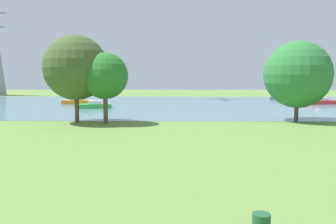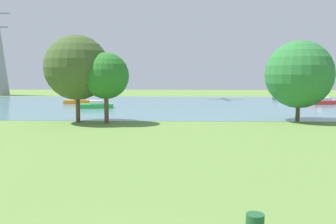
{
  "view_description": "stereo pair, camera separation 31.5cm",
  "coord_description": "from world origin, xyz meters",
  "px_view_note": "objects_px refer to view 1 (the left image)",
  "views": [
    {
      "loc": [
        1.56,
        -8.09,
        5.09
      ],
      "look_at": [
        1.03,
        21.36,
        1.92
      ],
      "focal_mm": 38.97,
      "sensor_mm": 36.0,
      "label": 1
    },
    {
      "loc": [
        1.87,
        -8.08,
        5.09
      ],
      "look_at": [
        1.03,
        21.36,
        1.92
      ],
      "focal_mm": 38.97,
      "sensor_mm": 36.0,
      "label": 2
    }
  ],
  "objects_px": {
    "tree_west_far": "(76,68)",
    "tree_mid_shore": "(105,76)",
    "sailboat_green": "(95,105)",
    "sailboat_gray": "(282,98)",
    "sailboat_red": "(322,101)",
    "tree_west_near": "(298,74)",
    "sailboat_orange": "(77,101)"
  },
  "relations": [
    {
      "from": "tree_west_near",
      "to": "sailboat_red",
      "type": "bearing_deg",
      "value": 62.05
    },
    {
      "from": "sailboat_green",
      "to": "tree_west_far",
      "type": "distance_m",
      "value": 16.1
    },
    {
      "from": "sailboat_green",
      "to": "sailboat_orange",
      "type": "height_order",
      "value": "sailboat_orange"
    },
    {
      "from": "tree_west_far",
      "to": "tree_mid_shore",
      "type": "relative_size",
      "value": 1.25
    },
    {
      "from": "sailboat_gray",
      "to": "tree_west_near",
      "type": "xyz_separation_m",
      "value": [
        -7.34,
        -30.01,
        4.46
      ]
    },
    {
      "from": "sailboat_red",
      "to": "sailboat_orange",
      "type": "relative_size",
      "value": 0.95
    },
    {
      "from": "tree_west_near",
      "to": "sailboat_green",
      "type": "bearing_deg",
      "value": 151.25
    },
    {
      "from": "sailboat_red",
      "to": "tree_mid_shore",
      "type": "bearing_deg",
      "value": -143.1
    },
    {
      "from": "sailboat_red",
      "to": "sailboat_orange",
      "type": "height_order",
      "value": "sailboat_orange"
    },
    {
      "from": "sailboat_green",
      "to": "tree_mid_shore",
      "type": "relative_size",
      "value": 0.97
    },
    {
      "from": "sailboat_gray",
      "to": "tree_mid_shore",
      "type": "bearing_deg",
      "value": -130.06
    },
    {
      "from": "sailboat_red",
      "to": "tree_west_near",
      "type": "relative_size",
      "value": 0.78
    },
    {
      "from": "sailboat_red",
      "to": "sailboat_gray",
      "type": "bearing_deg",
      "value": 112.26
    },
    {
      "from": "sailboat_green",
      "to": "sailboat_gray",
      "type": "height_order",
      "value": "sailboat_green"
    },
    {
      "from": "sailboat_green",
      "to": "sailboat_gray",
      "type": "distance_m",
      "value": 35.91
    },
    {
      "from": "sailboat_green",
      "to": "tree_west_far",
      "type": "xyz_separation_m",
      "value": [
        1.51,
        -15.17,
        5.15
      ]
    },
    {
      "from": "sailboat_gray",
      "to": "tree_mid_shore",
      "type": "xyz_separation_m",
      "value": [
        -27.25,
        -32.41,
        4.32
      ]
    },
    {
      "from": "sailboat_red",
      "to": "tree_west_near",
      "type": "bearing_deg",
      "value": -117.95
    },
    {
      "from": "tree_west_near",
      "to": "sailboat_gray",
      "type": "bearing_deg",
      "value": 76.25
    },
    {
      "from": "sailboat_green",
      "to": "sailboat_red",
      "type": "height_order",
      "value": "sailboat_green"
    },
    {
      "from": "sailboat_green",
      "to": "sailboat_orange",
      "type": "relative_size",
      "value": 1.0
    },
    {
      "from": "sailboat_green",
      "to": "sailboat_gray",
      "type": "relative_size",
      "value": 1.02
    },
    {
      "from": "tree_west_far",
      "to": "tree_mid_shore",
      "type": "xyz_separation_m",
      "value": [
        3.09,
        -0.66,
        -0.83
      ]
    },
    {
      "from": "sailboat_green",
      "to": "sailboat_orange",
      "type": "distance_m",
      "value": 8.63
    },
    {
      "from": "sailboat_orange",
      "to": "tree_west_far",
      "type": "bearing_deg",
      "value": -74.9
    },
    {
      "from": "sailboat_red",
      "to": "sailboat_orange",
      "type": "xyz_separation_m",
      "value": [
        -40.16,
        -0.11,
        0.0
      ]
    },
    {
      "from": "sailboat_orange",
      "to": "tree_west_far",
      "type": "height_order",
      "value": "tree_west_far"
    },
    {
      "from": "sailboat_green",
      "to": "tree_west_near",
      "type": "xyz_separation_m",
      "value": [
        24.52,
        -13.45,
        4.46
      ]
    },
    {
      "from": "sailboat_green",
      "to": "sailboat_red",
      "type": "distance_m",
      "value": 36.36
    },
    {
      "from": "sailboat_orange",
      "to": "tree_west_far",
      "type": "relative_size",
      "value": 0.78
    },
    {
      "from": "sailboat_orange",
      "to": "tree_mid_shore",
      "type": "bearing_deg",
      "value": -68.42
    },
    {
      "from": "sailboat_orange",
      "to": "tree_west_far",
      "type": "distance_m",
      "value": 23.86
    }
  ]
}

